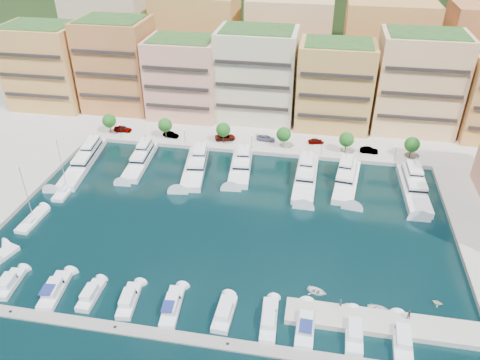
{
  "coord_description": "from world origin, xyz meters",
  "views": [
    {
      "loc": [
        16.1,
        -75.78,
        58.46
      ],
      "look_at": [
        1.17,
        7.48,
        6.0
      ],
      "focal_mm": 35.0,
      "sensor_mm": 36.0,
      "label": 1
    }
  ],
  "objects_px": {
    "tree_5": "(412,145)",
    "car_3": "(266,138)",
    "cruiser_8": "(354,332)",
    "car_5": "(369,150)",
    "yacht_6": "(413,186)",
    "cruiser_5": "(224,314)",
    "tree_1": "(165,125)",
    "tree_0": "(109,121)",
    "tender_1": "(347,305)",
    "lamppost_3": "(322,145)",
    "cruiser_3": "(129,301)",
    "cruiser_1": "(54,290)",
    "cruiser_2": "(91,295)",
    "yacht_3": "(241,166)",
    "cruiser_7": "(305,325)",
    "tender_3": "(437,302)",
    "car_2": "(225,137)",
    "lamppost_4": "(396,151)",
    "yacht_4": "(306,176)",
    "tree_4": "(347,139)",
    "cruiser_4": "(172,307)",
    "lamppost_0": "(120,128)",
    "cruiser_6": "(269,320)",
    "cruiser_0": "(9,284)",
    "person_1": "(408,314)",
    "sailboat_2": "(66,190)",
    "tender_2": "(379,309)",
    "cruiser_9": "(402,339)",
    "lamppost_1": "(184,134)",
    "lamppost_2": "(252,139)",
    "tender_0": "(317,291)",
    "car_1": "(171,135)",
    "car_4": "(316,141)",
    "tree_2": "(223,130)",
    "yacht_0": "(85,159)",
    "person_0": "(341,303)",
    "yacht_5": "(347,178)",
    "tree_3": "(284,134)",
    "yacht_1": "(141,160)",
    "sailboat_1": "(33,221)"
  },
  "relations": [
    {
      "from": "tree_5",
      "to": "car_3",
      "type": "xyz_separation_m",
      "value": [
        -36.99,
        3.12,
        -3.02
      ]
    },
    {
      "from": "cruiser_8",
      "to": "car_5",
      "type": "xyz_separation_m",
      "value": [
        5.24,
        58.95,
        1.21
      ]
    },
    {
      "from": "yacht_6",
      "to": "cruiser_5",
      "type": "distance_m",
      "value": 56.29
    },
    {
      "from": "tree_1",
      "to": "tree_0",
      "type": "bearing_deg",
      "value": 180.0
    },
    {
      "from": "tree_1",
      "to": "tender_1",
      "type": "relative_size",
      "value": 3.44
    },
    {
      "from": "lamppost_3",
      "to": "cruiser_3",
      "type": "xyz_separation_m",
      "value": [
        -29.83,
        -55.79,
        -3.28
      ]
    },
    {
      "from": "cruiser_1",
      "to": "cruiser_8",
      "type": "xyz_separation_m",
      "value": [
        49.99,
        0.02,
        -0.02
      ]
    },
    {
      "from": "cruiser_2",
      "to": "tree_5",
      "type": "bearing_deg",
      "value": 44.74
    },
    {
      "from": "yacht_3",
      "to": "cruiser_7",
      "type": "xyz_separation_m",
      "value": [
        18.45,
        -46.19,
        -0.64
      ]
    },
    {
      "from": "tender_3",
      "to": "car_2",
      "type": "xyz_separation_m",
      "value": [
        -46.46,
        50.94,
        1.33
      ]
    },
    {
      "from": "lamppost_4",
      "to": "yacht_4",
      "type": "distance_m",
      "value": 24.33
    },
    {
      "from": "tree_4",
      "to": "cruiser_4",
      "type": "height_order",
      "value": "tree_4"
    },
    {
      "from": "lamppost_0",
      "to": "cruiser_6",
      "type": "bearing_deg",
      "value": -49.53
    },
    {
      "from": "cruiser_0",
      "to": "person_1",
      "type": "relative_size",
      "value": 4.43
    },
    {
      "from": "lamppost_4",
      "to": "yacht_6",
      "type": "height_order",
      "value": "yacht_6"
    },
    {
      "from": "lamppost_3",
      "to": "cruiser_6",
      "type": "xyz_separation_m",
      "value": [
        -6.4,
        -55.8,
        -3.28
      ]
    },
    {
      "from": "tree_1",
      "to": "cruiser_2",
      "type": "height_order",
      "value": "tree_1"
    },
    {
      "from": "sailboat_2",
      "to": "tender_2",
      "type": "distance_m",
      "value": 71.95
    },
    {
      "from": "cruiser_9",
      "to": "car_2",
      "type": "relative_size",
      "value": 1.63
    },
    {
      "from": "tree_4",
      "to": "cruiser_9",
      "type": "xyz_separation_m",
      "value": [
        7.94,
        -58.1,
        -4.2
      ]
    },
    {
      "from": "yacht_6",
      "to": "lamppost_1",
      "type": "bearing_deg",
      "value": 168.57
    },
    {
      "from": "lamppost_2",
      "to": "tender_0",
      "type": "distance_m",
      "value": 51.6
    },
    {
      "from": "cruiser_0",
      "to": "car_5",
      "type": "xyz_separation_m",
      "value": [
        63.76,
        58.94,
        1.21
      ]
    },
    {
      "from": "tree_0",
      "to": "car_1",
      "type": "relative_size",
      "value": 1.31
    },
    {
      "from": "cruiser_3",
      "to": "tender_0",
      "type": "relative_size",
      "value": 2.34
    },
    {
      "from": "tree_4",
      "to": "lamppost_1",
      "type": "height_order",
      "value": "tree_4"
    },
    {
      "from": "car_5",
      "to": "car_3",
      "type": "bearing_deg",
      "value": 88.43
    },
    {
      "from": "yacht_4",
      "to": "car_4",
      "type": "relative_size",
      "value": 4.98
    },
    {
      "from": "tree_2",
      "to": "tree_1",
      "type": "bearing_deg",
      "value": 180.0
    },
    {
      "from": "yacht_4",
      "to": "cruiser_9",
      "type": "xyz_separation_m",
      "value": [
        17.14,
        -44.17,
        -0.54
      ]
    },
    {
      "from": "yacht_0",
      "to": "person_0",
      "type": "bearing_deg",
      "value": -31.09
    },
    {
      "from": "cruiser_9",
      "to": "tender_2",
      "type": "xyz_separation_m",
      "value": [
        -3.04,
        5.64,
        -0.19
      ]
    },
    {
      "from": "cruiser_5",
      "to": "car_4",
      "type": "relative_size",
      "value": 1.84
    },
    {
      "from": "lamppost_1",
      "to": "yacht_6",
      "type": "xyz_separation_m",
      "value": [
        57.19,
        -11.56,
        -2.62
      ]
    },
    {
      "from": "tree_5",
      "to": "yacht_5",
      "type": "height_order",
      "value": "tree_5"
    },
    {
      "from": "cruiser_6",
      "to": "tender_1",
      "type": "distance_m",
      "value": 13.47
    },
    {
      "from": "cruiser_1",
      "to": "sailboat_2",
      "type": "xyz_separation_m",
      "value": [
        -13.65,
        29.92,
        -0.26
      ]
    },
    {
      "from": "lamppost_2",
      "to": "car_4",
      "type": "relative_size",
      "value": 1.02
    },
    {
      "from": "tree_1",
      "to": "lamppost_3",
      "type": "bearing_deg",
      "value": -3.13
    },
    {
      "from": "tree_3",
      "to": "cruiser_3",
      "type": "xyz_separation_m",
      "value": [
        -19.83,
        -58.09,
        -4.2
      ]
    },
    {
      "from": "tree_2",
      "to": "cruiser_9",
      "type": "xyz_separation_m",
      "value": [
        39.94,
        -58.1,
        -4.2
      ]
    },
    {
      "from": "yacht_1",
      "to": "tender_0",
      "type": "height_order",
      "value": "yacht_1"
    },
    {
      "from": "lamppost_0",
      "to": "lamppost_4",
      "type": "height_order",
      "value": "same"
    },
    {
      "from": "yacht_5",
      "to": "cruiser_3",
      "type": "relative_size",
      "value": 2.42
    },
    {
      "from": "lamppost_2",
      "to": "cruiser_6",
      "type": "relative_size",
      "value": 0.47
    },
    {
      "from": "tree_5",
      "to": "cruiser_8",
      "type": "distance_m",
      "value": 60.2
    },
    {
      "from": "tender_1",
      "to": "tender_0",
      "type": "bearing_deg",
      "value": 50.68
    },
    {
      "from": "yacht_6",
      "to": "sailboat_1",
      "type": "xyz_separation_m",
      "value": [
        -79.16,
        -26.43,
        -0.89
      ]
    },
    {
      "from": "cruiser_3",
      "to": "car_2",
      "type": "xyz_separation_m",
      "value": [
        3.97,
        59.72,
        1.23
      ]
    },
    {
      "from": "cruiser_2",
      "to": "cruiser_1",
      "type": "bearing_deg",
      "value": -179.65
    }
  ]
}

